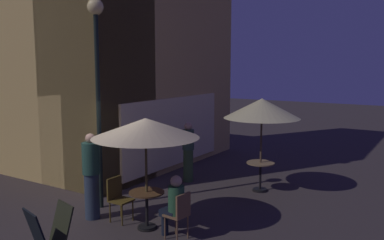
{
  "coord_description": "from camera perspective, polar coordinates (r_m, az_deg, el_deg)",
  "views": [
    {
      "loc": [
        -5.85,
        -6.04,
        3.32
      ],
      "look_at": [
        2.2,
        -0.97,
        2.02
      ],
      "focal_mm": 38.24,
      "sensor_mm": 36.0,
      "label": 1
    }
  ],
  "objects": [
    {
      "name": "patron_seated_0",
      "position": [
        7.94,
        -2.52,
        -11.46
      ],
      "size": [
        0.35,
        0.52,
        1.25
      ],
      "rotation": [
        0.0,
        0.0,
        1.45
      ],
      "color": "black",
      "rests_on": "ground"
    },
    {
      "name": "cafe_building",
      "position": [
        13.79,
        -15.33,
        11.23
      ],
      "size": [
        7.04,
        8.89,
        8.44
      ],
      "color": "tan",
      "rests_on": "ground"
    },
    {
      "name": "patron_standing_2",
      "position": [
        11.61,
        -0.53,
        -4.44
      ],
      "size": [
        0.33,
        0.33,
        1.7
      ],
      "rotation": [
        0.0,
        0.0,
        5.23
      ],
      "color": "#33492A",
      "rests_on": "ground"
    },
    {
      "name": "cafe_chair_0",
      "position": [
        8.96,
        -10.31,
        -10.28
      ],
      "size": [
        0.42,
        0.42,
        0.94
      ],
      "rotation": [
        0.0,
        0.0,
        -1.58
      ],
      "color": "#513E15",
      "rests_on": "ground"
    },
    {
      "name": "patron_standing_1",
      "position": [
        9.1,
        -13.85,
        -7.61
      ],
      "size": [
        0.37,
        0.37,
        1.87
      ],
      "rotation": [
        0.0,
        0.0,
        4.67
      ],
      "color": "#2B3746",
      "rests_on": "ground"
    },
    {
      "name": "patio_umbrella_0",
      "position": [
        10.66,
        9.72,
        1.56
      ],
      "size": [
        1.97,
        1.97,
        2.45
      ],
      "color": "black",
      "rests_on": "ground"
    },
    {
      "name": "ground_plane",
      "position": [
        9.04,
        -13.15,
        -13.98
      ],
      "size": [
        60.0,
        60.0,
        0.0
      ],
      "primitive_type": "plane",
      "color": "#382F2E"
    },
    {
      "name": "menu_sandwich_board",
      "position": [
        7.49,
        -19.26,
        -14.85
      ],
      "size": [
        0.78,
        0.7,
        0.96
      ],
      "rotation": [
        0.0,
        0.0,
        -0.26
      ],
      "color": "black",
      "rests_on": "ground"
    },
    {
      "name": "cafe_table_0",
      "position": [
        10.96,
        9.52,
        -6.91
      ],
      "size": [
        0.73,
        0.73,
        0.77
      ],
      "color": "black",
      "rests_on": "ground"
    },
    {
      "name": "cafe_table_1",
      "position": [
        8.47,
        -6.33,
        -11.31
      ],
      "size": [
        0.72,
        0.72,
        0.77
      ],
      "color": "black",
      "rests_on": "ground"
    },
    {
      "name": "patio_umbrella_1",
      "position": [
        8.11,
        -6.49,
        -1.18
      ],
      "size": [
        2.14,
        2.14,
        2.27
      ],
      "color": "black",
      "rests_on": "ground"
    },
    {
      "name": "street_lamp_near_corner",
      "position": [
        9.45,
        -13.11,
        8.11
      ],
      "size": [
        0.36,
        0.36,
        4.75
      ],
      "color": "black",
      "rests_on": "ground"
    },
    {
      "name": "cafe_chair_1",
      "position": [
        7.9,
        -1.73,
        -12.66
      ],
      "size": [
        0.43,
        0.43,
        0.93
      ],
      "rotation": [
        0.0,
        0.0,
        1.45
      ],
      "color": "brown",
      "rests_on": "ground"
    }
  ]
}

